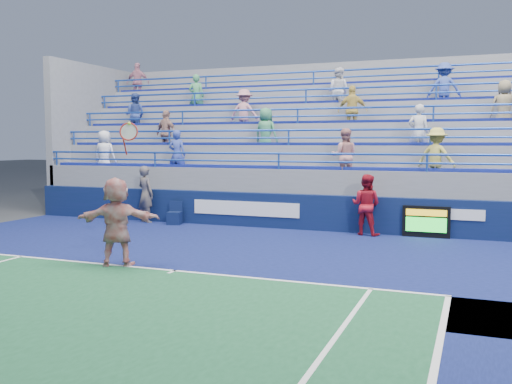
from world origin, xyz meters
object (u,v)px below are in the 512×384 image
at_px(judge_chair, 175,217).
at_px(ball_girl, 366,205).
at_px(serve_speed_board, 426,222).
at_px(tennis_player, 117,222).
at_px(line_judge, 146,194).

bearing_deg(judge_chair, ball_girl, 1.38).
height_order(serve_speed_board, tennis_player, tennis_player).
bearing_deg(serve_speed_board, line_judge, -178.55).
height_order(judge_chair, tennis_player, tennis_player).
distance_m(judge_chair, ball_girl, 6.27).
xyz_separation_m(line_judge, ball_girl, (7.39, 0.05, -0.07)).
relative_size(judge_chair, ball_girl, 0.43).
xyz_separation_m(serve_speed_board, tennis_player, (-5.99, -6.29, 0.53)).
bearing_deg(serve_speed_board, judge_chair, -177.59).
xyz_separation_m(judge_chair, ball_girl, (6.23, 0.15, 0.64)).
relative_size(serve_speed_board, judge_chair, 1.71).
bearing_deg(tennis_player, line_judge, 116.96).
bearing_deg(ball_girl, serve_speed_board, -162.51).
distance_m(serve_speed_board, tennis_player, 8.70).
xyz_separation_m(judge_chair, line_judge, (-1.16, 0.10, 0.71)).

